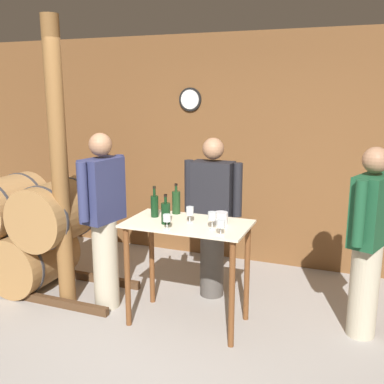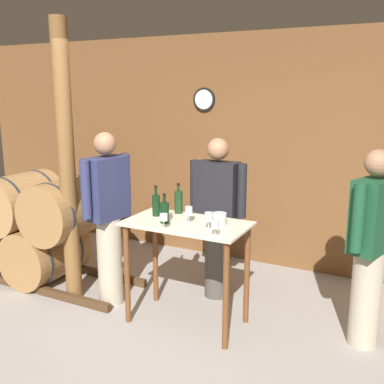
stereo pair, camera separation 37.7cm
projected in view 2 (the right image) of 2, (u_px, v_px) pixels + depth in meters
name	position (u px, v px, depth m)	size (l,w,h in m)	color
ground_plane	(143.00, 364.00, 3.45)	(14.00, 14.00, 0.00)	#9E9993
back_wall	(254.00, 151.00, 5.26)	(8.40, 0.08, 2.70)	brown
barrel_rack	(33.00, 228.00, 4.95)	(2.82, 0.78, 1.18)	#4C331E
tasting_table	(187.00, 245.00, 3.92)	(1.07, 0.60, 0.94)	beige
wooden_post	(67.00, 166.00, 4.28)	(0.16, 0.16, 2.70)	brown
wine_bottle_far_left	(156.00, 204.00, 4.06)	(0.07, 0.07, 0.28)	black
wine_bottle_left	(178.00, 201.00, 4.14)	(0.08, 0.08, 0.28)	#193819
wine_bottle_center	(165.00, 212.00, 3.84)	(0.08, 0.08, 0.26)	black
wine_glass_near_left	(164.00, 218.00, 3.68)	(0.06, 0.06, 0.13)	silver
wine_glass_near_center	(189.00, 211.00, 3.85)	(0.06, 0.06, 0.14)	silver
wine_glass_near_right	(209.00, 217.00, 3.65)	(0.07, 0.07, 0.15)	silver
wine_glass_far_side	(215.00, 225.00, 3.48)	(0.07, 0.07, 0.13)	silver
ice_bucket	(219.00, 219.00, 3.80)	(0.12, 0.12, 0.10)	silver
person_host	(108.00, 216.00, 4.26)	(0.29, 0.58, 1.68)	#B7AD93
person_visitor_with_scarf	(217.00, 215.00, 4.42)	(0.59, 0.24, 1.61)	#4C4742
person_visitor_bearded	(371.00, 246.00, 3.54)	(0.34, 0.56, 1.62)	#B7AD93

